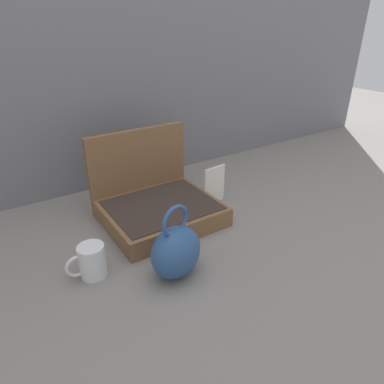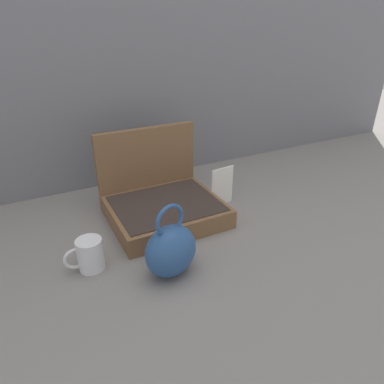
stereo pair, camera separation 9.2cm
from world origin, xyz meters
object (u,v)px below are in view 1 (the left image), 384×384
(open_suitcase, at_px, (156,202))
(info_card_left, at_px, (214,185))
(coffee_mug, at_px, (91,261))
(teal_pouch_handbag, at_px, (176,251))

(open_suitcase, relative_size, info_card_left, 2.52)
(coffee_mug, relative_size, info_card_left, 0.74)
(open_suitcase, bearing_deg, info_card_left, -7.14)
(teal_pouch_handbag, xyz_separation_m, coffee_mug, (-0.20, 0.13, -0.03))
(open_suitcase, xyz_separation_m, info_card_left, (0.24, -0.03, 0.01))
(coffee_mug, bearing_deg, info_card_left, 16.20)
(coffee_mug, bearing_deg, open_suitcase, 31.80)
(teal_pouch_handbag, bearing_deg, info_card_left, 39.58)
(teal_pouch_handbag, distance_m, info_card_left, 0.44)
(teal_pouch_handbag, relative_size, coffee_mug, 1.98)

